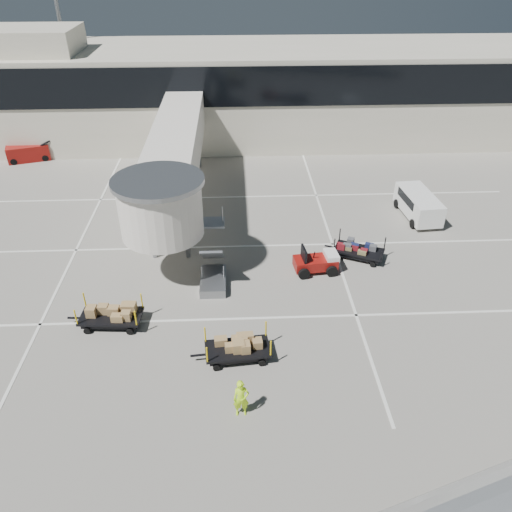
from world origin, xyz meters
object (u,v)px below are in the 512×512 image
object	(u,v)px
box_cart_far	(111,316)
belt_loader	(29,153)
suitcase_cart	(359,251)
box_cart_near	(238,347)
minivan	(418,203)
ground_worker	(241,398)
baggage_tug	(317,262)

from	to	relation	value
box_cart_far	belt_loader	bearing A→B (deg)	121.05
suitcase_cart	box_cart_near	world-z (taller)	box_cart_near
box_cart_near	minivan	world-z (taller)	minivan
box_cart_far	suitcase_cart	bearing A→B (deg)	26.07
suitcase_cart	ground_worker	xyz separation A→B (m)	(-7.29, -11.32, 0.39)
baggage_tug	suitcase_cart	world-z (taller)	baggage_tug
ground_worker	belt_loader	size ratio (longest dim) A/B	0.46
baggage_tug	minivan	distance (m)	10.15
ground_worker	box_cart_near	bearing A→B (deg)	87.53
box_cart_near	belt_loader	xyz separation A→B (m)	(-17.61, 24.68, 0.10)
box_cart_near	ground_worker	world-z (taller)	ground_worker
suitcase_cart	ground_worker	distance (m)	13.47
suitcase_cart	box_cart_near	size ratio (longest dim) A/B	0.95
minivan	belt_loader	bearing A→B (deg)	154.34
baggage_tug	box_cart_far	size ratio (longest dim) A/B	0.69
minivan	belt_loader	xyz separation A→B (m)	(-30.10, 11.51, -0.34)
baggage_tug	ground_worker	distance (m)	11.06
baggage_tug	box_cart_near	xyz separation A→B (m)	(-4.60, -6.79, -0.01)
baggage_tug	suitcase_cart	size ratio (longest dim) A/B	0.74
suitcase_cart	box_cart_far	bearing A→B (deg)	-133.13
box_cart_far	minivan	xyz separation A→B (m)	(18.77, 10.68, 0.43)
box_cart_far	minivan	distance (m)	21.60
box_cart_far	minivan	size ratio (longest dim) A/B	0.82
box_cart_near	box_cart_far	bearing A→B (deg)	152.57
baggage_tug	minivan	size ratio (longest dim) A/B	0.57
box_cart_near	belt_loader	bearing A→B (deg)	119.76
minivan	ground_worker	bearing A→B (deg)	-131.77
baggage_tug	box_cart_near	size ratio (longest dim) A/B	0.71
baggage_tug	ground_worker	bearing A→B (deg)	-120.66
suitcase_cart	minivan	xyz separation A→B (m)	(5.13, 5.15, 0.51)
ground_worker	minivan	world-z (taller)	ground_worker
belt_loader	box_cart_far	bearing A→B (deg)	-79.90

